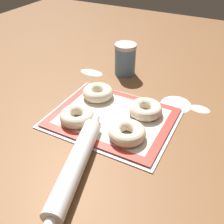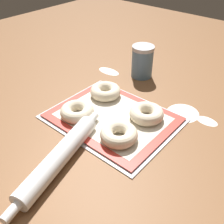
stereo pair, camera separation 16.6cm
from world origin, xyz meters
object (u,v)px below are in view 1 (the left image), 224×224
(baking_tray, at_px, (112,118))
(bagel_back_left, at_px, (98,93))
(bagel_front_right, at_px, (127,133))
(flour_canister, at_px, (125,59))
(bagel_back_right, at_px, (145,109))
(bagel_front_left, at_px, (77,116))
(rolling_pin, at_px, (76,164))

(baking_tray, xyz_separation_m, bagel_back_left, (-0.11, 0.09, 0.03))
(bagel_front_right, xyz_separation_m, flour_canister, (-0.20, 0.41, 0.04))
(bagel_back_right, bearing_deg, flour_canister, 127.98)
(bagel_back_right, relative_size, flour_canister, 0.84)
(bagel_front_right, xyz_separation_m, bagel_back_right, (0.00, 0.15, 0.00))
(bagel_back_left, distance_m, bagel_back_right, 0.21)
(bagel_front_left, bearing_deg, rolling_pin, -57.16)
(bagel_front_left, distance_m, flour_canister, 0.42)
(baking_tray, bearing_deg, bagel_back_left, 140.93)
(bagel_back_left, height_order, flour_canister, flour_canister)
(bagel_front_right, height_order, bagel_back_right, same)
(bagel_front_left, xyz_separation_m, bagel_back_right, (0.19, 0.15, 0.00))
(bagel_back_right, height_order, rolling_pin, rolling_pin)
(flour_canister, relative_size, rolling_pin, 0.33)
(bagel_back_right, height_order, flour_canister, flour_canister)
(bagel_front_right, relative_size, bagel_back_left, 1.00)
(baking_tray, height_order, rolling_pin, rolling_pin)
(baking_tray, height_order, bagel_front_left, bagel_front_left)
(bagel_front_right, bearing_deg, rolling_pin, -111.10)
(baking_tray, relative_size, bagel_front_left, 3.63)
(bagel_front_left, height_order, rolling_pin, rolling_pin)
(bagel_front_left, bearing_deg, baking_tray, 38.59)
(bagel_back_right, bearing_deg, bagel_back_left, 175.13)
(bagel_front_right, height_order, rolling_pin, rolling_pin)
(bagel_back_right, xyz_separation_m, flour_canister, (-0.21, 0.27, 0.04))
(bagel_front_left, relative_size, bagel_front_right, 1.00)
(baking_tray, xyz_separation_m, bagel_back_right, (0.10, 0.07, 0.03))
(bagel_front_left, distance_m, bagel_back_left, 0.17)
(baking_tray, bearing_deg, bagel_front_left, -141.41)
(flour_canister, bearing_deg, bagel_back_right, -52.02)
(bagel_front_left, xyz_separation_m, bagel_back_left, (-0.01, 0.17, 0.00))
(bagel_front_left, relative_size, rolling_pin, 0.28)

